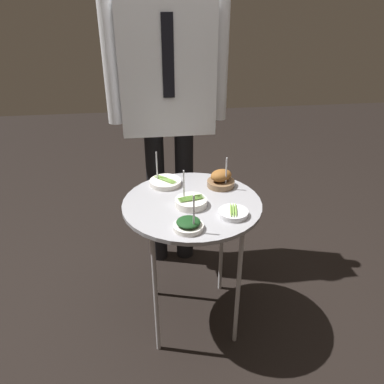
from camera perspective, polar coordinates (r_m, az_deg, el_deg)
name	(u,v)px	position (r m, az deg, el deg)	size (l,w,h in m)	color
ground_plane	(192,315)	(2.10, 0.00, -18.24)	(8.00, 8.00, 0.00)	black
serving_cart	(192,213)	(1.70, 0.00, -3.15)	(0.62, 0.62, 0.69)	#939399
bowl_roast_front_right	(221,179)	(1.80, 4.44, 1.93)	(0.13, 0.13, 0.16)	brown
bowl_asparagus_mid_right	(191,202)	(1.63, -0.16, -1.52)	(0.14, 0.14, 0.16)	silver
bowl_asparagus_front_left	(165,182)	(1.82, -4.09, 1.54)	(0.15, 0.15, 0.16)	silver
bowl_asparagus_back_left	(233,213)	(1.57, 6.30, -3.19)	(0.13, 0.13, 0.03)	silver
bowl_spinach_back_right	(189,225)	(1.47, -0.53, -4.98)	(0.12, 0.12, 0.17)	silver
waiter_figure	(167,85)	(2.03, -3.80, 15.90)	(0.64, 0.24, 1.73)	black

